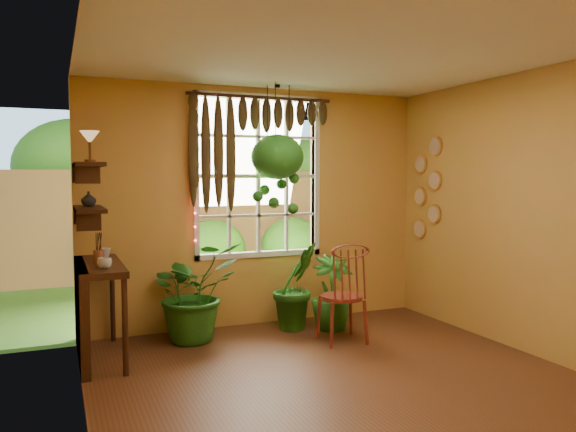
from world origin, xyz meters
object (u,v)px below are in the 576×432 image
object	(u,v)px
potted_plant_mid	(296,286)
hanging_basket	(277,162)
counter_ledge	(87,301)
potted_plant_left	(194,291)
windsor_chair	(343,309)

from	to	relation	value
potted_plant_mid	hanging_basket	bearing A→B (deg)	148.47
potted_plant_mid	hanging_basket	distance (m)	1.39
potted_plant_mid	hanging_basket	xyz separation A→B (m)	(-0.18, 0.11, 1.37)
potted_plant_mid	hanging_basket	world-z (taller)	hanging_basket
counter_ledge	potted_plant_mid	xyz separation A→B (m)	(2.20, 0.26, -0.07)
potted_plant_mid	hanging_basket	size ratio (longest dim) A/B	0.67
potted_plant_left	hanging_basket	world-z (taller)	hanging_basket
potted_plant_left	hanging_basket	size ratio (longest dim) A/B	0.71
windsor_chair	potted_plant_mid	distance (m)	0.71
windsor_chair	counter_ledge	bearing A→B (deg)	175.63
counter_ledge	windsor_chair	world-z (taller)	windsor_chair
windsor_chair	hanging_basket	size ratio (longest dim) A/B	0.82
windsor_chair	hanging_basket	world-z (taller)	hanging_basket
potted_plant_mid	windsor_chair	bearing A→B (deg)	-69.51
hanging_basket	potted_plant_left	bearing A→B (deg)	-173.67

